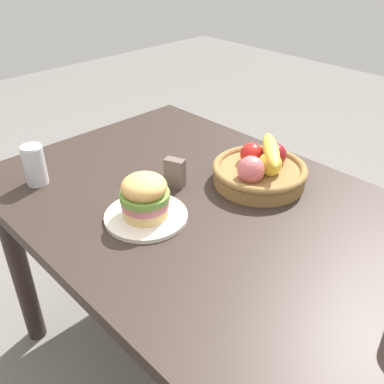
{
  "coord_description": "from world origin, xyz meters",
  "views": [
    {
      "loc": [
        0.68,
        -0.74,
        1.44
      ],
      "look_at": [
        -0.04,
        -0.05,
        0.81
      ],
      "focal_mm": 40.47,
      "sensor_mm": 36.0,
      "label": 1
    }
  ],
  "objects_px": {
    "soda_can": "(34,165)",
    "fruit_basket": "(260,170)",
    "sandwich": "(145,196)",
    "plate": "(146,216)",
    "napkin_holder": "(175,173)"
  },
  "relations": [
    {
      "from": "fruit_basket",
      "to": "napkin_holder",
      "type": "relative_size",
      "value": 3.22
    },
    {
      "from": "sandwich",
      "to": "fruit_basket",
      "type": "bearing_deg",
      "value": 75.54
    },
    {
      "from": "soda_can",
      "to": "fruit_basket",
      "type": "height_order",
      "value": "fruit_basket"
    },
    {
      "from": "sandwich",
      "to": "soda_can",
      "type": "bearing_deg",
      "value": -162.01
    },
    {
      "from": "plate",
      "to": "napkin_holder",
      "type": "height_order",
      "value": "napkin_holder"
    },
    {
      "from": "sandwich",
      "to": "soda_can",
      "type": "distance_m",
      "value": 0.4
    },
    {
      "from": "sandwich",
      "to": "fruit_basket",
      "type": "xyz_separation_m",
      "value": [
        0.1,
        0.37,
        -0.03
      ]
    },
    {
      "from": "napkin_holder",
      "to": "plate",
      "type": "bearing_deg",
      "value": -88.94
    },
    {
      "from": "plate",
      "to": "fruit_basket",
      "type": "height_order",
      "value": "fruit_basket"
    },
    {
      "from": "sandwich",
      "to": "fruit_basket",
      "type": "relative_size",
      "value": 0.46
    },
    {
      "from": "soda_can",
      "to": "napkin_holder",
      "type": "xyz_separation_m",
      "value": [
        0.31,
        0.29,
        -0.02
      ]
    },
    {
      "from": "sandwich",
      "to": "napkin_holder",
      "type": "height_order",
      "value": "sandwich"
    },
    {
      "from": "plate",
      "to": "sandwich",
      "type": "height_order",
      "value": "sandwich"
    },
    {
      "from": "fruit_basket",
      "to": "sandwich",
      "type": "bearing_deg",
      "value": -104.46
    },
    {
      "from": "soda_can",
      "to": "napkin_holder",
      "type": "relative_size",
      "value": 1.4
    }
  ]
}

